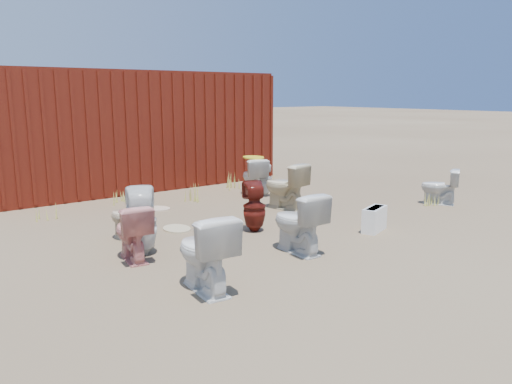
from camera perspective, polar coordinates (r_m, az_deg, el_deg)
ground at (r=6.92m, az=3.00°, el=-5.25°), size 100.00×100.00×0.00m
shipping_container at (r=11.16m, az=-14.46°, el=6.98°), size 6.00×2.40×2.40m
toilet_front_a at (r=5.03m, az=-5.90°, el=-6.86°), size 0.53×0.84×0.81m
toilet_front_pink at (r=6.11m, az=-13.99°, el=-4.46°), size 0.48×0.72×0.69m
toilet_front_c at (r=6.22m, az=4.81°, el=-3.48°), size 0.45×0.77×0.77m
toilet_front_maroon at (r=7.14m, az=-0.19°, el=-1.71°), size 0.43×0.44×0.72m
toilet_front_e at (r=9.47m, az=20.25°, el=0.56°), size 0.63×0.72×0.64m
toilet_back_a at (r=6.27m, az=-12.99°, el=-3.30°), size 0.50×0.50×0.84m
toilet_back_beige_left at (r=6.92m, az=-14.32°, el=-2.78°), size 0.52×0.71×0.65m
toilet_back_beige_right at (r=8.54m, az=3.33°, el=0.68°), size 0.58×0.85×0.80m
toilet_back_yellowlid at (r=9.68m, az=-0.29°, el=1.76°), size 0.61×0.81×0.73m
toilet_back_e at (r=9.62m, az=0.89°, el=1.54°), size 0.31×0.32×0.68m
yellow_lid at (r=9.63m, az=-0.29°, el=3.99°), size 0.37×0.46×0.02m
loose_tank at (r=7.40m, az=13.38°, el=-3.05°), size 0.54×0.36×0.35m
loose_lid_near at (r=7.41m, az=-9.04°, el=-4.17°), size 0.40×0.51×0.02m
loose_lid_far at (r=8.73m, az=-11.25°, el=-1.88°), size 0.57×0.59×0.02m
weed_clump_a at (r=8.60m, az=-23.00°, el=-1.98°), size 0.36×0.36×0.26m
weed_clump_b at (r=9.23m, az=-6.91°, el=-0.11°), size 0.32×0.32×0.32m
weed_clump_c at (r=10.66m, az=1.15°, el=1.48°), size 0.36×0.36×0.31m
weed_clump_d at (r=9.36m, az=-15.48°, el=-0.47°), size 0.30×0.30×0.26m
weed_clump_e at (r=10.41m, az=-2.91°, el=1.18°), size 0.34×0.34×0.29m
weed_clump_f at (r=9.39m, az=19.04°, el=-0.80°), size 0.28×0.28×0.21m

